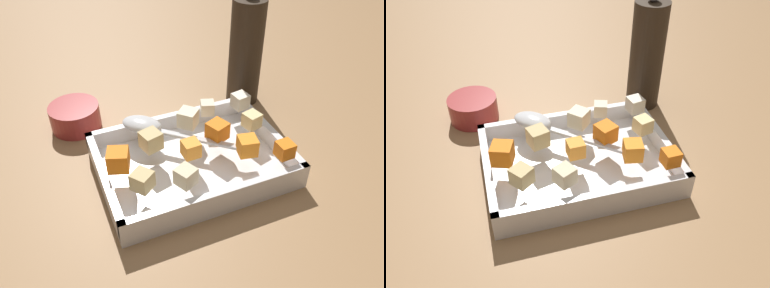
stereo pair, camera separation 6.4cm
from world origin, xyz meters
The scene contains 17 objects.
ground_plane centered at (0.00, 0.00, 0.00)m, with size 4.00×4.00×0.00m, color #936D47.
baking_dish centered at (0.01, -0.01, 0.01)m, with size 0.31×0.22×0.05m.
carrot_chunk_near_left centered at (-0.06, 0.04, 0.06)m, with size 0.03×0.03×0.03m, color orange.
carrot_chunk_heap_top centered at (0.02, 0.01, 0.06)m, with size 0.03×0.03×0.03m, color orange.
carrot_chunk_far_left centered at (0.13, -0.01, 0.06)m, with size 0.03×0.03×0.03m, color orange.
carrot_chunk_mid_left centered at (-0.04, -0.02, 0.06)m, with size 0.03×0.03×0.03m, color orange.
carrot_chunk_corner_se centered at (-0.12, 0.07, 0.06)m, with size 0.03×0.03×0.03m, color orange.
potato_chunk_corner_nw centered at (0.07, -0.04, 0.06)m, with size 0.03×0.03×0.03m, color tan.
potato_chunk_under_handle centered at (0.05, 0.06, 0.06)m, with size 0.03×0.03×0.03m, color beige.
potato_chunk_corner_sw centered at (-0.01, -0.07, 0.06)m, with size 0.03×0.03×0.03m, color beige.
potato_chunk_mid_right centered at (-0.11, -0.02, 0.06)m, with size 0.03×0.03×0.03m, color #E0CC89.
potato_chunk_rim_edge centered at (0.11, 0.05, 0.06)m, with size 0.03×0.03×0.03m, color tan.
parsnip_chunk_corner_ne centered at (-0.05, -0.09, 0.06)m, with size 0.02×0.02×0.02m, color beige.
parsnip_chunk_near_spoon centered at (-0.12, -0.08, 0.06)m, with size 0.03×0.03×0.03m, color silver.
serving_spoon centered at (0.06, -0.08, 0.05)m, with size 0.19×0.17×0.02m.
pepper_mill centered at (-0.17, -0.17, 0.11)m, with size 0.07×0.07×0.24m.
small_prep_bowl centered at (0.17, -0.21, 0.02)m, with size 0.09×0.09×0.05m, color maroon.
Camera 1 is at (0.21, 0.45, 0.46)m, focal length 37.53 mm.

